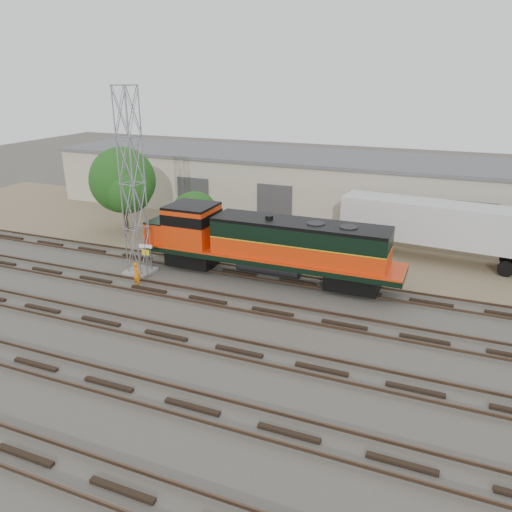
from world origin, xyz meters
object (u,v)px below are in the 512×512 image
at_px(locomotive, 265,243).
at_px(signal_tower, 133,187).
at_px(semi_trailer, 443,225).
at_px(worker, 137,274).

bearing_deg(locomotive, signal_tower, -163.44).
relative_size(signal_tower, semi_trailer, 0.87).
bearing_deg(signal_tower, worker, -59.26).
distance_m(signal_tower, semi_trailer, 20.88).
bearing_deg(semi_trailer, worker, -139.19).
distance_m(locomotive, worker, 8.11).
height_order(worker, semi_trailer, semi_trailer).
bearing_deg(signal_tower, semi_trailer, 28.91).
bearing_deg(locomotive, worker, -147.40).
relative_size(worker, semi_trailer, 0.12).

